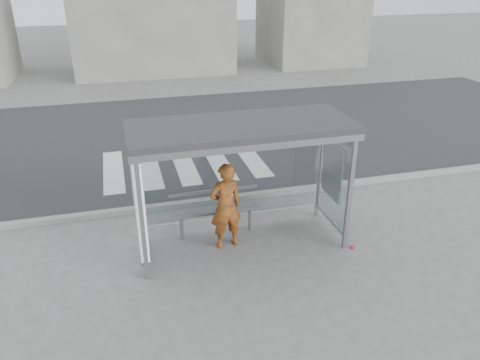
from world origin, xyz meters
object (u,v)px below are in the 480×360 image
person (226,206)px  soda_can (353,246)px  bench (216,210)px  bus_shelter (222,156)px

person → soda_can: bearing=153.6°
bench → soda_can: size_ratio=15.28×
bench → soda_can: bench is taller
bus_shelter → soda_can: (2.54, -0.84, -1.95)m
bus_shelter → person: size_ratio=2.31×
bench → soda_can: 2.94m
person → soda_can: size_ratio=14.71×
person → bench: person is taller
bus_shelter → person: 1.06m
bus_shelter → bench: (-0.05, 0.44, -1.40)m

